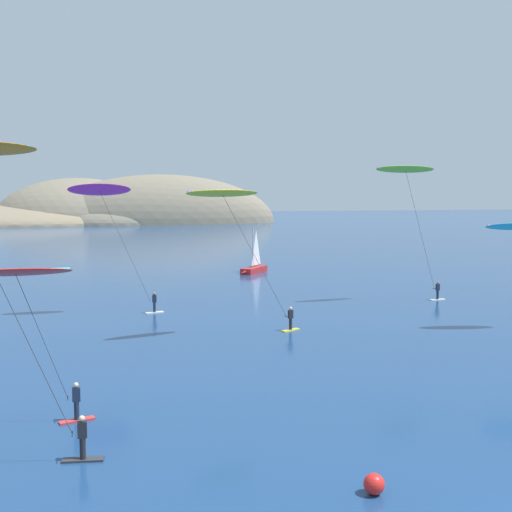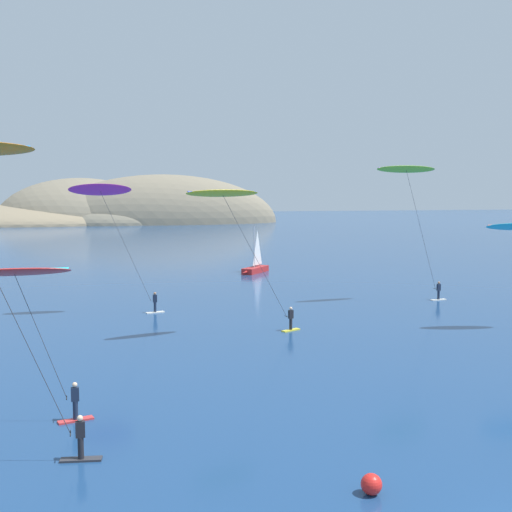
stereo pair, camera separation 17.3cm
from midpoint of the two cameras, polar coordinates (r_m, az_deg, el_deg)
headland_island at (r=209.13m, az=-13.64°, el=2.87°), size 113.66×47.76×30.57m
sailboat_near at (r=77.84m, az=-0.34°, el=-1.05°), size 4.53×5.20×5.70m
kitesurfer_lime at (r=58.13m, az=13.30°, el=6.60°), size 7.38×1.74×12.16m
kitesurfer_yellow at (r=42.49m, az=-2.50°, el=4.45°), size 8.54×3.14×10.04m
kitesurfer_magenta at (r=51.99m, az=-13.48°, el=4.98°), size 7.35×1.53×10.53m
kitesurfer_red at (r=28.12m, az=-20.33°, el=-2.35°), size 5.32×1.78×6.85m
marker_buoy at (r=22.44m, az=10.22°, el=-19.32°), size 0.70×0.70×0.70m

